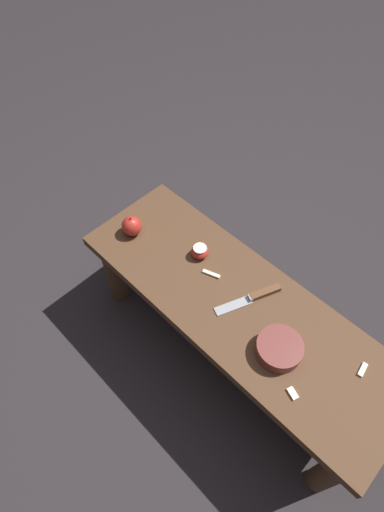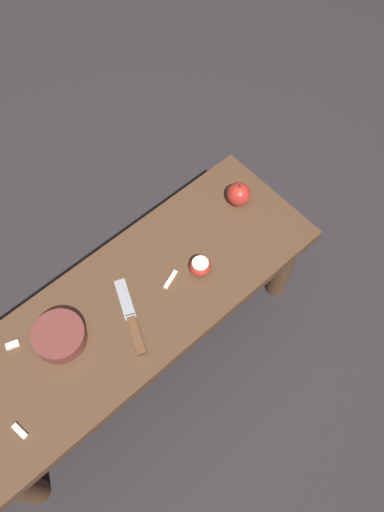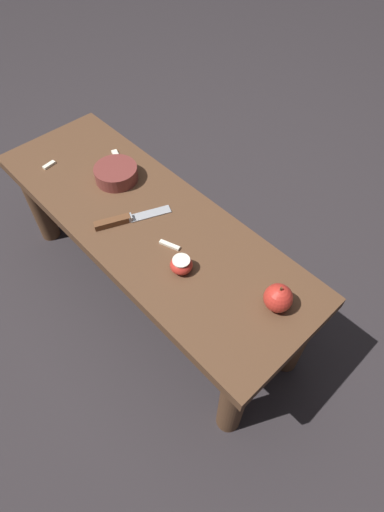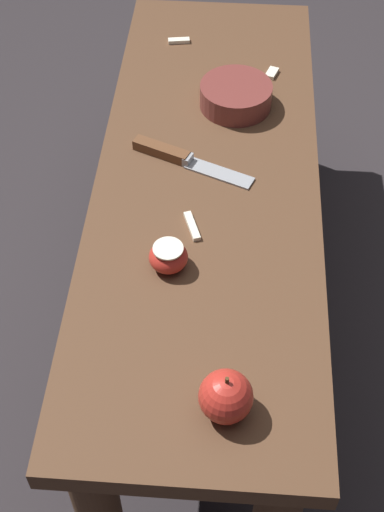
{
  "view_description": "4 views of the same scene",
  "coord_description": "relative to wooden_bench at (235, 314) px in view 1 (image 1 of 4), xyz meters",
  "views": [
    {
      "loc": [
        0.35,
        -0.57,
        1.57
      ],
      "look_at": [
        -0.22,
        0.01,
        0.44
      ],
      "focal_mm": 28.0,
      "sensor_mm": 36.0,
      "label": 1
    },
    {
      "loc": [
        0.23,
        0.52,
        1.71
      ],
      "look_at": [
        -0.22,
        0.01,
        0.44
      ],
      "focal_mm": 35.0,
      "sensor_mm": 36.0,
      "label": 2
    },
    {
      "loc": [
        -0.71,
        0.47,
        1.3
      ],
      "look_at": [
        -0.22,
        0.01,
        0.44
      ],
      "focal_mm": 28.0,
      "sensor_mm": 36.0,
      "label": 3
    },
    {
      "loc": [
        -0.95,
        -0.04,
        1.29
      ],
      "look_at": [
        -0.22,
        0.01,
        0.44
      ],
      "focal_mm": 50.0,
      "sensor_mm": 36.0,
      "label": 4
    }
  ],
  "objects": [
    {
      "name": "knife",
      "position": [
        0.03,
        0.06,
        0.09
      ],
      "size": [
        0.12,
        0.23,
        0.02
      ],
      "rotation": [
        0.0,
        0.0,
        -1.97
      ],
      "color": "#9EA0A5",
      "rests_on": "wooden_bench"
    },
    {
      "name": "apple_cut",
      "position": [
        -0.22,
        0.05,
        0.1
      ],
      "size": [
        0.06,
        0.06,
        0.04
      ],
      "color": "red",
      "rests_on": "wooden_bench"
    },
    {
      "name": "apple_slice_near_knife",
      "position": [
        0.42,
        0.09,
        0.09
      ],
      "size": [
        0.02,
        0.05,
        0.01
      ],
      "color": "white",
      "rests_on": "wooden_bench"
    },
    {
      "name": "apple_slice_near_bowl",
      "position": [
        0.31,
        -0.12,
        0.09
      ],
      "size": [
        0.04,
        0.03,
        0.01
      ],
      "color": "white",
      "rests_on": "wooden_bench"
    },
    {
      "name": "apple_whole",
      "position": [
        -0.47,
        -0.05,
        0.12
      ],
      "size": [
        0.07,
        0.07,
        0.08
      ],
      "color": "red",
      "rests_on": "wooden_bench"
    },
    {
      "name": "apple_slice_center",
      "position": [
        -0.14,
        0.02,
        0.09
      ],
      "size": [
        0.06,
        0.03,
        0.01
      ],
      "color": "white",
      "rests_on": "wooden_bench"
    },
    {
      "name": "ground_plane",
      "position": [
        0.0,
        0.0,
        -0.33
      ],
      "size": [
        8.0,
        8.0,
        0.0
      ],
      "primitive_type": "plane",
      "color": "#2D282B"
    },
    {
      "name": "bowl",
      "position": [
        0.2,
        -0.04,
        0.11
      ],
      "size": [
        0.14,
        0.14,
        0.05
      ],
      "color": "brown",
      "rests_on": "wooden_bench"
    },
    {
      "name": "wooden_bench",
      "position": [
        0.0,
        0.0,
        0.0
      ],
      "size": [
        1.17,
        0.4,
        0.41
      ],
      "color": "brown",
      "rests_on": "ground_plane"
    }
  ]
}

